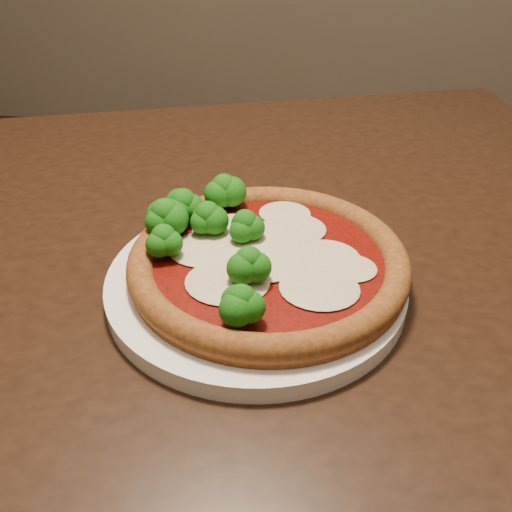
# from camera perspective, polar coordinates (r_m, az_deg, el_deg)

# --- Properties ---
(dining_table) EXTENTS (1.34, 1.18, 0.75)m
(dining_table) POSITION_cam_1_polar(r_m,az_deg,el_deg) (0.69, -4.17, -5.37)
(dining_table) COLOR black
(dining_table) RESTS_ON floor
(plate) EXTENTS (0.29, 0.29, 0.02)m
(plate) POSITION_cam_1_polar(r_m,az_deg,el_deg) (0.56, 0.00, -2.63)
(plate) COLOR white
(plate) RESTS_ON dining_table
(pizza) EXTENTS (0.27, 0.27, 0.06)m
(pizza) POSITION_cam_1_polar(r_m,az_deg,el_deg) (0.55, 0.19, 0.23)
(pizza) COLOR brown
(pizza) RESTS_ON plate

